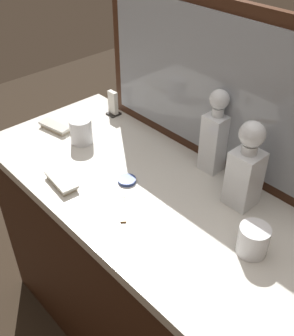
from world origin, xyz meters
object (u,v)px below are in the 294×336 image
at_px(crystal_decanter_left, 245,172).
at_px(silver_brush_far_left, 61,181).
at_px(crystal_tumbler_front, 253,241).
at_px(crystal_decanter_far_right, 215,139).
at_px(tortoiseshell_comb, 123,209).
at_px(napkin_holder, 113,105).
at_px(silver_brush_front, 55,127).
at_px(crystal_tumbler_far_left, 81,132).
at_px(porcelain_dish, 127,180).

height_order(crystal_decanter_left, silver_brush_far_left, crystal_decanter_left).
distance_m(crystal_tumbler_front, silver_brush_far_left, 0.66).
relative_size(crystal_decanter_far_right, tortoiseshell_comb, 2.94).
bearing_deg(crystal_decanter_left, crystal_tumbler_front, -44.81).
xyz_separation_m(crystal_decanter_left, napkin_holder, (-0.73, 0.06, -0.08)).
xyz_separation_m(silver_brush_far_left, tortoiseshell_comb, (0.24, 0.07, -0.01)).
bearing_deg(crystal_decanter_far_right, silver_brush_front, -155.90).
relative_size(crystal_tumbler_front, crystal_tumbler_far_left, 0.89).
bearing_deg(silver_brush_front, crystal_decanter_left, 14.00).
bearing_deg(crystal_decanter_far_right, crystal_tumbler_front, -33.85).
bearing_deg(porcelain_dish, silver_brush_far_left, -129.03).
bearing_deg(crystal_decanter_far_right, crystal_decanter_left, -22.27).
bearing_deg(napkin_holder, silver_brush_front, -103.90).
bearing_deg(silver_brush_far_left, napkin_holder, 120.73).
xyz_separation_m(crystal_decanter_far_right, crystal_tumbler_front, (0.33, -0.22, -0.08)).
height_order(crystal_tumbler_front, porcelain_dish, crystal_tumbler_front).
relative_size(crystal_decanter_far_right, silver_brush_front, 2.09).
height_order(porcelain_dish, napkin_holder, napkin_holder).
relative_size(silver_brush_far_left, napkin_holder, 1.33).
relative_size(silver_brush_far_left, porcelain_dish, 2.30).
bearing_deg(tortoiseshell_comb, napkin_holder, 143.89).
relative_size(tortoiseshell_comb, napkin_holder, 0.96).
relative_size(crystal_tumbler_front, silver_brush_front, 0.61).
xyz_separation_m(silver_brush_far_left, porcelain_dish, (0.14, 0.17, -0.01)).
bearing_deg(tortoiseshell_comb, crystal_tumbler_far_left, 161.91).
height_order(crystal_tumbler_front, silver_brush_far_left, crystal_tumbler_front).
bearing_deg(silver_brush_far_left, crystal_decanter_far_right, 57.54).
distance_m(crystal_tumbler_far_left, silver_brush_front, 0.16).
bearing_deg(silver_brush_far_left, crystal_tumbler_far_left, 129.75).
relative_size(silver_brush_front, napkin_holder, 1.35).
distance_m(silver_brush_far_left, tortoiseshell_comb, 0.25).
bearing_deg(silver_brush_front, napkin_holder, 76.10).
relative_size(crystal_decanter_far_right, porcelain_dish, 4.86).
bearing_deg(silver_brush_front, tortoiseshell_comb, -10.68).
distance_m(crystal_decanter_left, crystal_tumbler_front, 0.22).
xyz_separation_m(crystal_decanter_far_right, crystal_decanter_left, (0.18, -0.08, -0.00)).
bearing_deg(napkin_holder, porcelain_dish, -33.29).
bearing_deg(porcelain_dish, crystal_decanter_left, 31.52).
distance_m(porcelain_dish, napkin_holder, 0.48).
xyz_separation_m(porcelain_dish, tortoiseshell_comb, (0.10, -0.10, -0.00)).
bearing_deg(crystal_tumbler_far_left, napkin_holder, 110.94).
bearing_deg(crystal_decanter_left, silver_brush_front, -166.00).
bearing_deg(silver_brush_front, crystal_decanter_far_right, 24.10).
height_order(crystal_decanter_far_right, crystal_decanter_left, crystal_decanter_far_right).
height_order(crystal_decanter_far_right, tortoiseshell_comb, crystal_decanter_far_right).
height_order(silver_brush_far_left, porcelain_dish, silver_brush_far_left).
distance_m(crystal_tumbler_far_left, silver_brush_far_left, 0.27).
xyz_separation_m(silver_brush_front, porcelain_dish, (0.47, -0.00, -0.01)).
bearing_deg(crystal_tumbler_far_left, silver_brush_far_left, -50.25).
xyz_separation_m(silver_brush_far_left, napkin_holder, (-0.26, 0.44, 0.03)).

